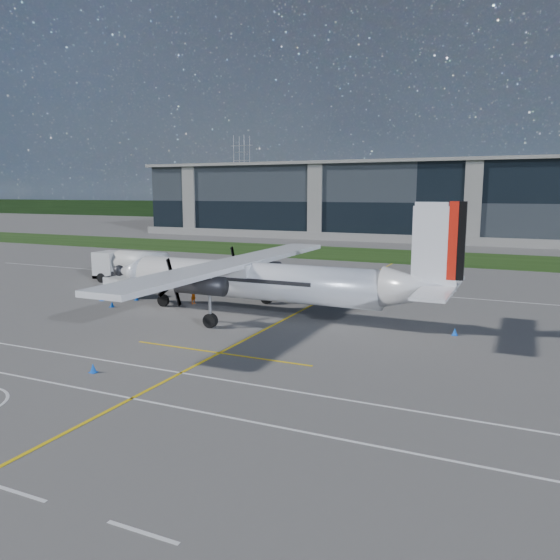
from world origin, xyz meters
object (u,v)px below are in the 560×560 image
object	(u,v)px
safety_cone_fwd	(102,298)
safety_cone_stbdwing	(313,282)
safety_cone_nose_stbd	(137,297)
ground_crew_person	(193,294)
safety_cone_portwing	(93,368)
safety_cone_nose_port	(112,304)
fuel_tanker_truck	(127,266)
safety_cone_tail	(455,332)
baggage_tug	(121,287)
turboprop_aircraft	(265,260)
pylon_west	(242,177)

from	to	relation	value
safety_cone_fwd	safety_cone_stbdwing	bearing A→B (deg)	47.90
safety_cone_nose_stbd	safety_cone_fwd	distance (m)	3.02
ground_crew_person	safety_cone_fwd	size ratio (longest dim) A/B	3.61
safety_cone_portwing	safety_cone_nose_port	size ratio (longest dim) A/B	1.00
fuel_tanker_truck	safety_cone_nose_port	xyz separation A→B (m)	(7.21, -10.59, -1.46)
safety_cone_fwd	ground_crew_person	bearing A→B (deg)	15.55
safety_cone_stbdwing	safety_cone_tail	bearing A→B (deg)	-42.85
baggage_tug	safety_cone_nose_stbd	world-z (taller)	baggage_tug
turboprop_aircraft	baggage_tug	xyz separation A→B (m)	(-15.77, 1.98, -3.57)
safety_cone_tail	safety_cone_fwd	world-z (taller)	same
turboprop_aircraft	fuel_tanker_truck	bearing A→B (deg)	157.45
pylon_west	safety_cone_stbdwing	bearing A→B (deg)	-58.79
safety_cone_portwing	pylon_west	bearing A→B (deg)	115.92
ground_crew_person	safety_cone_fwd	distance (m)	8.47
fuel_tanker_truck	ground_crew_person	bearing A→B (deg)	-27.42
pylon_west	fuel_tanker_truck	bearing A→B (deg)	-66.19
safety_cone_fwd	safety_cone_portwing	bearing A→B (deg)	-48.86
safety_cone_stbdwing	safety_cone_fwd	world-z (taller)	same
safety_cone_tail	ground_crew_person	bearing A→B (deg)	176.11
safety_cone_nose_stbd	safety_cone_nose_port	distance (m)	3.19
ground_crew_person	safety_cone_stbdwing	world-z (taller)	ground_crew_person
fuel_tanker_truck	baggage_tug	xyz separation A→B (m)	(4.81, -6.57, -0.79)
baggage_tug	safety_cone_nose_port	xyz separation A→B (m)	(2.40, -4.02, -0.67)
safety_cone_stbdwing	safety_cone_nose_port	bearing A→B (deg)	-123.37
safety_cone_nose_stbd	safety_cone_nose_port	world-z (taller)	same
ground_crew_person	baggage_tug	bearing A→B (deg)	94.58
turboprop_aircraft	safety_cone_nose_port	xyz separation A→B (m)	(-13.36, -2.04, -4.24)
fuel_tanker_truck	baggage_tug	distance (m)	8.18
pylon_west	ground_crew_person	xyz separation A→B (m)	(73.47, -144.36, -14.10)
safety_cone_portwing	safety_cone_stbdwing	bearing A→B (deg)	88.65
baggage_tug	safety_cone_nose_stbd	distance (m)	2.61
baggage_tug	turboprop_aircraft	bearing A→B (deg)	-7.15
ground_crew_person	safety_cone_nose_stbd	world-z (taller)	ground_crew_person
baggage_tug	ground_crew_person	xyz separation A→B (m)	(7.87, -0.01, -0.02)
ground_crew_person	safety_cone_stbdwing	xyz separation A→B (m)	(5.93, 13.31, -0.65)
pylon_west	safety_cone_tail	size ratio (longest dim) A/B	60.00
safety_cone_stbdwing	safety_cone_fwd	xyz separation A→B (m)	(-14.07, -15.57, 0.00)
safety_cone_portwing	safety_cone_nose_stbd	distance (m)	19.85
pylon_west	safety_cone_fwd	xyz separation A→B (m)	(65.33, -146.62, -14.75)
pylon_west	safety_cone_stbdwing	size ratio (longest dim) A/B	60.00
baggage_tug	safety_cone_nose_stbd	xyz separation A→B (m)	(2.39, -0.83, -0.67)
turboprop_aircraft	fuel_tanker_truck	world-z (taller)	turboprop_aircraft
baggage_tug	safety_cone_fwd	xyz separation A→B (m)	(-0.27, -2.28, -0.67)
safety_cone_portwing	safety_cone_tail	xyz separation A→B (m)	(16.68, 16.05, 0.00)
ground_crew_person	safety_cone_nose_stbd	bearing A→B (deg)	103.10
pylon_west	ground_crew_person	world-z (taller)	pylon_west
safety_cone_stbdwing	safety_cone_tail	distance (m)	21.76
safety_cone_nose_stbd	safety_cone_fwd	bearing A→B (deg)	-151.30
baggage_tug	safety_cone_tail	xyz separation A→B (m)	(29.75, -1.50, -0.67)
turboprop_aircraft	safety_cone_portwing	distance (m)	16.36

